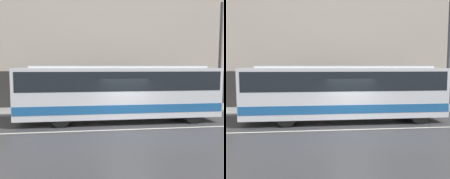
{
  "view_description": "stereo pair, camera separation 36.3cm",
  "coord_description": "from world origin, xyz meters",
  "views": [
    {
      "loc": [
        -2.43,
        -11.98,
        3.12
      ],
      "look_at": [
        -0.54,
        1.99,
        1.84
      ],
      "focal_mm": 40.0,
      "sensor_mm": 36.0,
      "label": 1
    },
    {
      "loc": [
        -2.07,
        -12.02,
        3.12
      ],
      "look_at": [
        -0.54,
        1.99,
        1.84
      ],
      "focal_mm": 40.0,
      "sensor_mm": 36.0,
      "label": 2
    }
  ],
  "objects": [
    {
      "name": "ground_plane",
      "position": [
        0.0,
        0.0,
        0.0
      ],
      "size": [
        60.0,
        60.0,
        0.0
      ],
      "primitive_type": "plane",
      "color": "#38383A"
    },
    {
      "name": "lane_stripe",
      "position": [
        0.0,
        0.0,
        0.0
      ],
      "size": [
        54.0,
        0.14,
        0.01
      ],
      "color": "beige",
      "rests_on": "ground_plane"
    },
    {
      "name": "pedestrian_waiting",
      "position": [
        -1.53,
        5.09,
        0.89
      ],
      "size": [
        0.36,
        0.36,
        1.66
      ],
      "color": "maroon",
      "rests_on": "sidewalk"
    },
    {
      "name": "transit_bus",
      "position": [
        -0.14,
        1.99,
        1.79
      ],
      "size": [
        11.22,
        2.53,
        3.17
      ],
      "color": "silver",
      "rests_on": "ground_plane"
    },
    {
      "name": "sidewalk",
      "position": [
        0.0,
        5.58,
        0.06
      ],
      "size": [
        60.0,
        3.15,
        0.12
      ],
      "color": "gray",
      "rests_on": "ground_plane"
    },
    {
      "name": "building_facade",
      "position": [
        0.0,
        7.29,
        6.48
      ],
      "size": [
        60.0,
        0.35,
        13.39
      ],
      "color": "#B7A899",
      "rests_on": "ground_plane"
    },
    {
      "name": "utility_pole_near",
      "position": [
        7.46,
        4.46,
        3.84
      ],
      "size": [
        0.21,
        0.21,
        7.43
      ],
      "color": "#4C4C4F",
      "rests_on": "sidewalk"
    }
  ]
}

